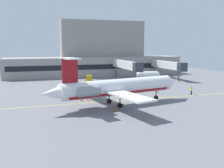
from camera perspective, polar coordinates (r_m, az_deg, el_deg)
ground at (r=48.10m, az=1.96°, el=-4.38°), size 120.00×120.00×0.11m
terminal_building at (r=93.79m, az=-3.04°, el=6.51°), size 63.29×12.03×19.72m
jet_bridge_west at (r=78.21m, az=3.23°, el=4.27°), size 2.40×21.21×6.19m
jet_bridge_east at (r=85.40m, az=12.48°, el=4.15°), size 2.40×19.85×5.72m
regional_jet at (r=45.69m, az=1.15°, el=-0.78°), size 28.39×21.83×8.86m
baggage_tug at (r=74.75m, az=-5.18°, el=1.10°), size 2.68×3.68×2.19m
pushback_tractor at (r=63.08m, az=3.92°, el=-0.35°), size 3.89×3.25×2.04m
fuel_tank at (r=79.36m, az=8.03°, el=1.93°), size 8.14×2.54×2.86m
marshaller at (r=58.78m, az=17.42°, el=-1.34°), size 0.82×0.34×1.95m
safety_cone_alpha at (r=50.63m, az=-6.82°, el=-3.43°), size 0.47×0.47×0.55m
safety_cone_bravo at (r=60.26m, az=10.24°, el=-1.56°), size 0.47×0.47×0.55m
safety_cone_charlie at (r=41.77m, az=0.26°, el=-5.98°), size 0.47×0.47×0.55m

